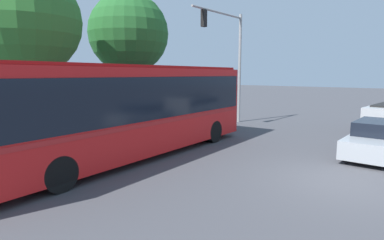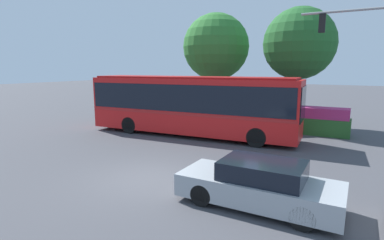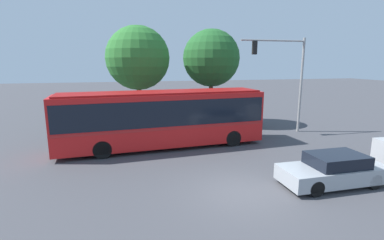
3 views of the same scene
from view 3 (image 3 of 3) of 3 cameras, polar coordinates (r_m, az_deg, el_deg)
ground_plane at (r=11.77m, az=9.90°, el=-14.28°), size 140.00×140.00×0.00m
city_bus at (r=17.07m, az=-5.93°, el=0.82°), size 12.42×3.28×3.42m
sedan_foreground at (r=13.50m, az=26.69°, el=-9.03°), size 4.52×1.79×1.34m
traffic_light_pole at (r=21.58m, az=18.80°, el=9.34°), size 4.92×0.24×6.82m
flowering_hedge at (r=21.74m, az=1.77°, el=0.08°), size 9.55×1.29×1.60m
street_tree_left at (r=22.32m, az=-10.87°, el=12.15°), size 4.83×4.83×7.85m
street_tree_centre at (r=23.47m, az=3.91°, el=12.32°), size 4.61×4.61×7.76m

